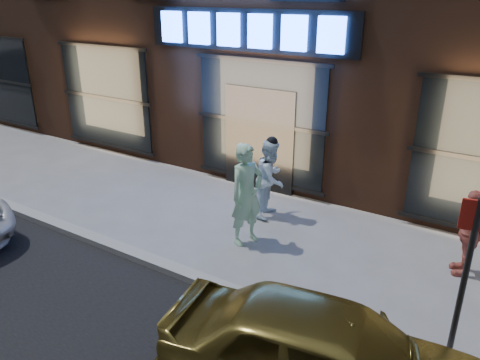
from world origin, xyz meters
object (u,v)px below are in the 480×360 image
object	(u,v)px
man_bowtie	(247,195)
passerby	(469,233)
sign_post	(466,271)
man_cap	(271,178)
gold_sedan	(329,360)

from	to	relation	value
man_bowtie	passerby	xyz separation A→B (m)	(3.61, 1.04, -0.21)
man_bowtie	passerby	size ratio (longest dim) A/B	1.28
man_bowtie	sign_post	xyz separation A→B (m)	(3.80, -1.32, 0.44)
man_cap	passerby	bearing A→B (deg)	-100.64
man_bowtie	gold_sedan	xyz separation A→B (m)	(2.73, -2.72, -0.31)
gold_sedan	man_bowtie	bearing A→B (deg)	35.59
man_cap	sign_post	world-z (taller)	sign_post
man_cap	gold_sedan	bearing A→B (deg)	-151.48
man_cap	passerby	size ratio (longest dim) A/B	1.10
passerby	sign_post	size ratio (longest dim) A/B	0.65
gold_sedan	sign_post	size ratio (longest dim) A/B	1.66
gold_sedan	sign_post	xyz separation A→B (m)	(1.06, 1.40, 0.75)
gold_sedan	man_cap	bearing A→B (deg)	26.73
man_cap	sign_post	bearing A→B (deg)	-130.57
gold_sedan	sign_post	distance (m)	1.91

